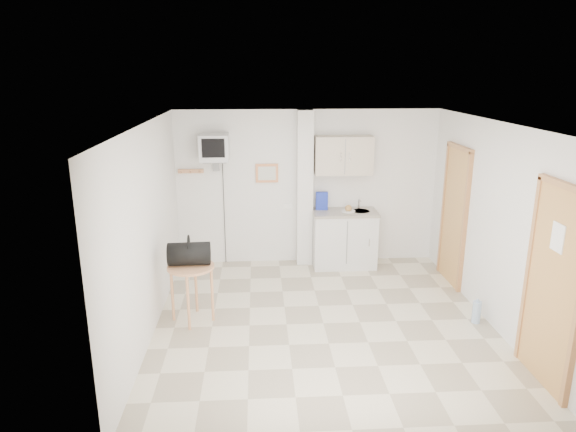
{
  "coord_description": "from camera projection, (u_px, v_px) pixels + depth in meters",
  "views": [
    {
      "loc": [
        -0.81,
        -5.83,
        3.09
      ],
      "look_at": [
        -0.41,
        0.6,
        1.25
      ],
      "focal_mm": 32.0,
      "sensor_mm": 36.0,
      "label": 1
    }
  ],
  "objects": [
    {
      "name": "duffel_bag",
      "position": [
        189.0,
        253.0,
        6.37
      ],
      "size": [
        0.54,
        0.31,
        0.39
      ],
      "rotation": [
        0.0,
        0.0,
        0.05
      ],
      "color": "black",
      "rests_on": "round_table"
    },
    {
      "name": "ground",
      "position": [
        323.0,
        323.0,
        6.49
      ],
      "size": [
        4.5,
        4.5,
        0.0
      ],
      "primitive_type": "plane",
      "color": "beige",
      "rests_on": "ground"
    },
    {
      "name": "kitchenette",
      "position": [
        344.0,
        218.0,
        8.22
      ],
      "size": [
        1.03,
        0.58,
        2.1
      ],
      "color": "silver",
      "rests_on": "ground"
    },
    {
      "name": "water_bottle",
      "position": [
        476.0,
        312.0,
        6.48
      ],
      "size": [
        0.11,
        0.11,
        0.32
      ],
      "color": "#95B2D2",
      "rests_on": "ground"
    },
    {
      "name": "crt_television",
      "position": [
        214.0,
        148.0,
        7.81
      ],
      "size": [
        0.44,
        0.45,
        2.15
      ],
      "color": "slate",
      "rests_on": "ground"
    },
    {
      "name": "round_table",
      "position": [
        191.0,
        274.0,
        6.4
      ],
      "size": [
        0.59,
        0.59,
        0.75
      ],
      "rotation": [
        0.0,
        0.0,
        -0.08
      ],
      "color": "tan",
      "rests_on": "ground"
    },
    {
      "name": "room_envelope",
      "position": [
        345.0,
        204.0,
        6.16
      ],
      "size": [
        4.24,
        4.54,
        2.55
      ],
      "color": "white",
      "rests_on": "ground"
    }
  ]
}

